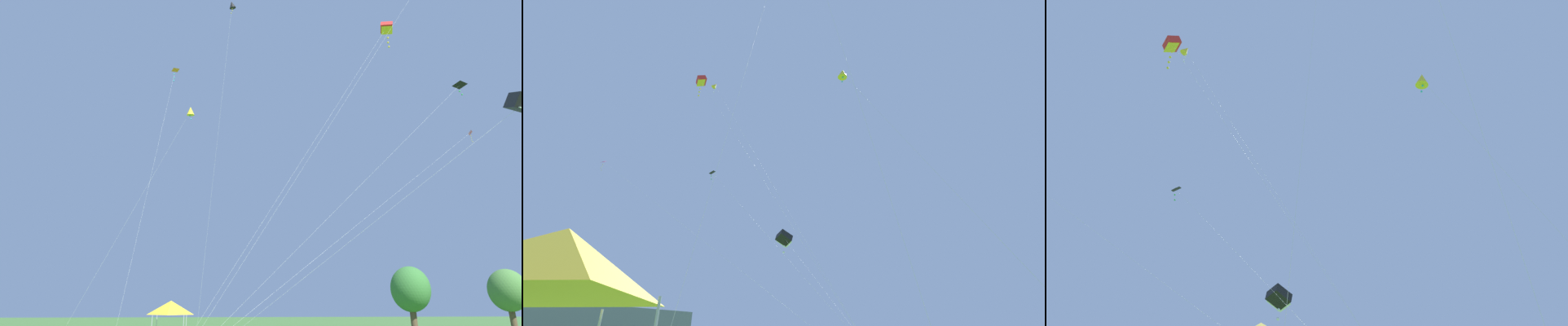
{
  "view_description": "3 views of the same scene",
  "coord_description": "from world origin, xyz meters",
  "views": [
    {
      "loc": [
        31.14,
        9.57,
        3.39
      ],
      "look_at": [
        1.57,
        12.18,
        13.86
      ],
      "focal_mm": 28.0,
      "sensor_mm": 36.0,
      "label": 1
    },
    {
      "loc": [
        -9.31,
        -2.25,
        1.83
      ],
      "look_at": [
        5.13,
        12.91,
        13.32
      ],
      "focal_mm": 24.0,
      "sensor_mm": 36.0,
      "label": 2
    },
    {
      "loc": [
        -15.04,
        -1.26,
        1.67
      ],
      "look_at": [
        2.56,
        11.74,
        13.51
      ],
      "focal_mm": 40.0,
      "sensor_mm": 36.0,
      "label": 3
    }
  ],
  "objects": [
    {
      "name": "kite_red_box_2",
      "position": [
        3.14,
        22.88,
        25.91
      ],
      "size": [
        3.29,
        16.92,
        26.5
      ],
      "color": "silver",
      "rests_on": "ground"
    },
    {
      "name": "kite_pink_delta_6",
      "position": [
        -0.91,
        30.2,
        17.21
      ],
      "size": [
        8.58,
        24.98,
        18.73
      ],
      "color": "silver",
      "rests_on": "ground"
    },
    {
      "name": "festival_tent",
      "position": [
        -7.91,
        4.93,
        3.25
      ],
      "size": [
        2.96,
        2.96,
        3.85
      ],
      "color": "#B7B7BC",
      "rests_on": "ground"
    },
    {
      "name": "kite_black_diamond_4",
      "position": [
        1.4,
        9.59,
        28.75
      ],
      "size": [
        6.63,
        2.59,
        29.32
      ],
      "color": "silver",
      "rests_on": "ground"
    },
    {
      "name": "kite_black_delta_3",
      "position": [
        7.21,
        25.48,
        17.82
      ],
      "size": [
        0.77,
        19.22,
        18.36
      ],
      "color": "silver",
      "rests_on": "ground"
    },
    {
      "name": "kite_yellow_diamond_7",
      "position": [
        4.23,
        6.79,
        16.7
      ],
      "size": [
        4.12,
        9.13,
        17.1
      ],
      "color": "silver",
      "rests_on": "ground"
    },
    {
      "name": "tree_far_right",
      "position": [
        -26.78,
        50.43,
        5.51
      ],
      "size": [
        5.65,
        5.09,
        8.53
      ],
      "color": "brown",
      "rests_on": "ground"
    },
    {
      "name": "kite_orange_delta_1",
      "position": [
        -1.78,
        4.52,
        23.54
      ],
      "size": [
        3.01,
        2.77,
        24.14
      ],
      "color": "silver",
      "rests_on": "ground"
    },
    {
      "name": "tree_far_left",
      "position": [
        -24.28,
        34.77,
        5.52
      ],
      "size": [
        5.66,
        5.1,
        8.55
      ],
      "color": "brown",
      "rests_on": "ground"
    }
  ]
}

